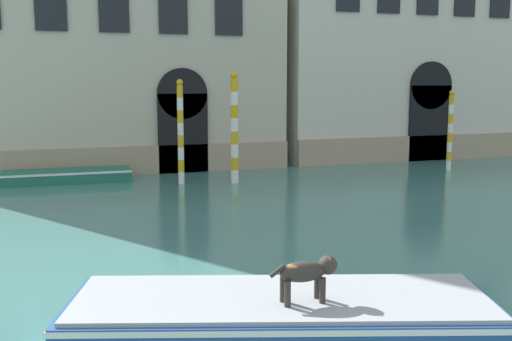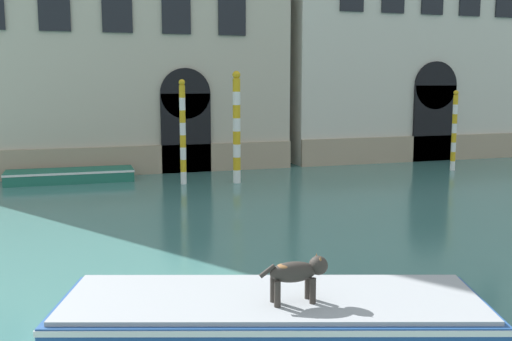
{
  "view_description": "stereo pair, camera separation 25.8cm",
  "coord_description": "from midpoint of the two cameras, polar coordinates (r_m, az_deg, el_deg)",
  "views": [
    {
      "loc": [
        -2.56,
        -0.42,
        3.68
      ],
      "look_at": [
        2.8,
        15.28,
        1.2
      ],
      "focal_mm": 42.0,
      "sensor_mm": 36.0,
      "label": 1
    },
    {
      "loc": [
        -2.32,
        -0.5,
        3.68
      ],
      "look_at": [
        2.8,
        15.28,
        1.2
      ],
      "focal_mm": 42.0,
      "sensor_mm": 36.0,
      "label": 2
    }
  ],
  "objects": [
    {
      "name": "mooring_pole_0",
      "position": [
        21.65,
        -1.51,
        4.17
      ],
      "size": [
        0.29,
        0.29,
        4.05
      ],
      "color": "white",
      "rests_on": "ground_plane"
    },
    {
      "name": "mooring_pole_2",
      "position": [
        26.1,
        18.63,
        3.65
      ],
      "size": [
        0.21,
        0.21,
        3.32
      ],
      "color": "white",
      "rests_on": "ground_plane"
    },
    {
      "name": "boat_moored_near_palazzo",
      "position": [
        23.07,
        -16.97,
        -0.44
      ],
      "size": [
        4.59,
        1.44,
        0.46
      ],
      "rotation": [
        0.0,
        0.0,
        -0.02
      ],
      "color": "#1E6651",
      "rests_on": "ground_plane"
    },
    {
      "name": "boat_foreground",
      "position": [
        8.81,
        2.41,
        -13.73
      ],
      "size": [
        6.4,
        3.82,
        0.66
      ],
      "rotation": [
        0.0,
        0.0,
        -0.31
      ],
      "color": "#234C8C",
      "rests_on": "ground_plane"
    },
    {
      "name": "mooring_pole_1",
      "position": [
        21.58,
        -6.65,
        3.7
      ],
      "size": [
        0.22,
        0.22,
        3.75
      ],
      "color": "white",
      "rests_on": "ground_plane"
    },
    {
      "name": "dog_on_deck",
      "position": [
        8.35,
        4.91,
        -9.64
      ],
      "size": [
        0.98,
        0.32,
        0.65
      ],
      "rotation": [
        0.0,
        0.0,
        -0.05
      ],
      "color": "#332D28",
      "rests_on": "boat_foreground"
    }
  ]
}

